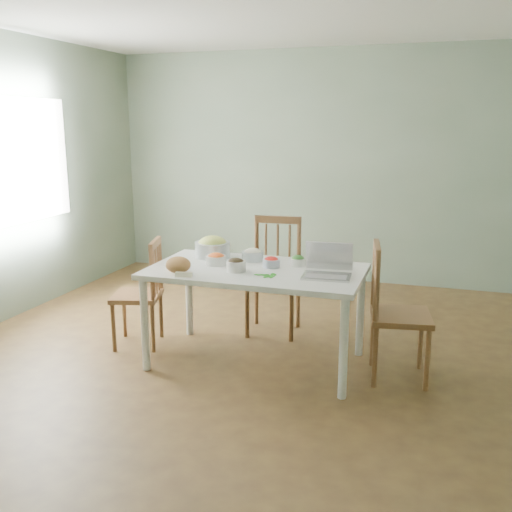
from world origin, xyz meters
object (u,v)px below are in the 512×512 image
(bowl_squash, at_px, (212,247))
(bread_boule, at_px, (178,265))
(chair_far, at_px, (273,277))
(chair_left, at_px, (137,293))
(dining_table, at_px, (256,316))
(chair_right, at_px, (401,313))
(laptop, at_px, (327,262))

(bowl_squash, bearing_deg, bread_boule, -94.60)
(chair_far, distance_m, chair_left, 1.20)
(dining_table, xyz_separation_m, bowl_squash, (-0.47, 0.26, 0.47))
(chair_right, bearing_deg, bowl_squash, 73.40)
(laptop, bearing_deg, bread_boule, -173.78)
(laptop, bearing_deg, chair_far, 124.37)
(dining_table, distance_m, chair_far, 0.70)
(chair_right, bearing_deg, chair_left, 81.23)
(chair_right, bearing_deg, dining_table, 83.98)
(dining_table, distance_m, chair_left, 1.08)
(chair_far, bearing_deg, chair_left, -153.42)
(bowl_squash, relative_size, laptop, 0.85)
(dining_table, height_order, chair_left, chair_left)
(laptop, bearing_deg, chair_right, 10.12)
(chair_left, bearing_deg, dining_table, 71.36)
(dining_table, distance_m, chair_right, 1.10)
(bread_boule, xyz_separation_m, laptop, (1.08, 0.21, 0.06))
(bread_boule, bearing_deg, bowl_squash, 85.40)
(chair_right, relative_size, bread_boule, 5.39)
(bread_boule, distance_m, laptop, 1.10)
(chair_left, distance_m, chair_right, 2.17)
(dining_table, distance_m, bowl_squash, 0.71)
(chair_left, height_order, laptop, laptop)
(dining_table, relative_size, bowl_squash, 5.56)
(chair_right, distance_m, bowl_squash, 1.61)
(chair_left, xyz_separation_m, bread_boule, (0.56, -0.34, 0.37))
(chair_left, bearing_deg, chair_right, 74.16)
(chair_far, height_order, chair_left, chair_far)
(laptop, bearing_deg, dining_table, 166.63)
(chair_left, xyz_separation_m, bowl_squash, (0.61, 0.22, 0.39))
(chair_right, xyz_separation_m, laptop, (-0.53, -0.14, 0.38))
(dining_table, xyz_separation_m, chair_left, (-1.08, 0.05, 0.07))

